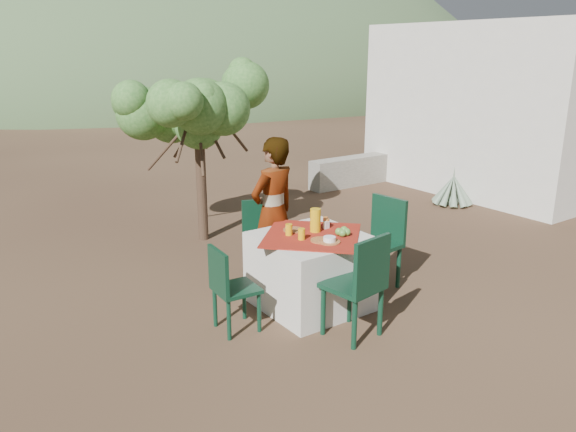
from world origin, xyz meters
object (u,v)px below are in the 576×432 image
object	(u,v)px
chair_near	(360,282)
chair_right	(381,238)
agave	(453,190)
juice_pitcher	(315,220)
chair_far	(260,233)
shrub_tree	(201,118)
guesthouse	(505,107)
table	(312,270)
chair_left	(229,285)
person	(273,212)

from	to	relation	value
chair_near	chair_right	size ratio (longest dim) A/B	1.00
chair_right	agave	size ratio (longest dim) A/B	1.36
agave	juice_pitcher	size ratio (longest dim) A/B	3.05
chair_far	shrub_tree	world-z (taller)	shrub_tree
chair_far	guesthouse	size ratio (longest dim) A/B	0.20
chair_far	guesthouse	xyz separation A→B (m)	(6.20, 1.13, 1.03)
table	shrub_tree	xyz separation A→B (m)	(0.11, 2.60, 1.29)
table	chair_left	distance (m)	0.97
chair_left	chair_right	world-z (taller)	chair_right
table	person	bearing A→B (deg)	90.25
chair_right	chair_far	bearing A→B (deg)	-148.61
guesthouse	chair_near	bearing A→B (deg)	-154.49
chair_right	person	xyz separation A→B (m)	(-0.94, 0.73, 0.28)
chair_left	juice_pitcher	bearing A→B (deg)	-81.46
chair_near	chair_left	bearing A→B (deg)	-50.32
chair_near	chair_right	bearing A→B (deg)	-151.01
chair_far	shrub_tree	bearing A→B (deg)	110.03
juice_pitcher	chair_left	bearing A→B (deg)	-175.50
chair_near	juice_pitcher	size ratio (longest dim) A/B	4.15
chair_right	juice_pitcher	xyz separation A→B (m)	(-0.84, 0.10, 0.33)
chair_near	shrub_tree	distance (m)	3.59
chair_right	shrub_tree	xyz separation A→B (m)	(-0.83, 2.63, 1.12)
guesthouse	agave	bearing A→B (deg)	-166.14
chair_left	chair_right	size ratio (longest dim) A/B	0.83
table	juice_pitcher	world-z (taller)	juice_pitcher
chair_far	chair_near	xyz separation A→B (m)	(-0.14, -1.89, 0.08)
shrub_tree	chair_far	bearing A→B (deg)	-91.61
person	juice_pitcher	xyz separation A→B (m)	(0.09, -0.63, 0.05)
chair_far	agave	size ratio (longest dim) A/B	1.17
chair_right	shrub_tree	bearing A→B (deg)	-169.27
chair_far	guesthouse	distance (m)	6.38
chair_near	chair_right	world-z (taller)	chair_right
agave	juice_pitcher	xyz separation A→B (m)	(-4.25, -1.67, 0.64)
person	juice_pitcher	bearing A→B (deg)	87.06
chair_far	juice_pitcher	world-z (taller)	juice_pitcher
table	guesthouse	bearing A→B (deg)	19.48
agave	shrub_tree	bearing A→B (deg)	168.55
table	person	world-z (taller)	person
chair_far	chair_near	world-z (taller)	chair_near
chair_near	guesthouse	distance (m)	7.08
chair_near	guesthouse	xyz separation A→B (m)	(6.33, 3.02, 0.95)
chair_left	person	size ratio (longest dim) A/B	0.50
chair_near	person	bearing A→B (deg)	-101.42
agave	chair_left	bearing A→B (deg)	-161.70
person	guesthouse	bearing A→B (deg)	-177.90
chair_near	shrub_tree	world-z (taller)	shrub_tree
table	chair_near	bearing A→B (deg)	-95.08
chair_left	guesthouse	xyz separation A→B (m)	(7.23, 2.23, 1.04)
person	juice_pitcher	world-z (taller)	person
table	chair_right	xyz separation A→B (m)	(0.93, -0.03, 0.17)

